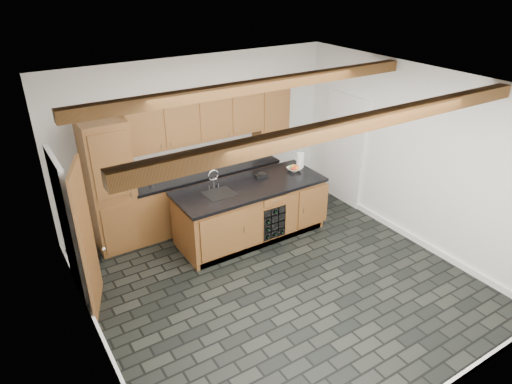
{
  "coord_description": "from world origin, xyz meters",
  "views": [
    {
      "loc": [
        -3.11,
        -4.27,
        4.11
      ],
      "look_at": [
        0.1,
        0.8,
        1.08
      ],
      "focal_mm": 32.0,
      "sensor_mm": 36.0,
      "label": 1
    }
  ],
  "objects_px": {
    "fruit_bowl": "(294,169)",
    "paper_towel": "(300,160)",
    "island": "(251,211)",
    "kitchen_scale": "(262,175)"
  },
  "relations": [
    {
      "from": "island",
      "to": "fruit_bowl",
      "type": "height_order",
      "value": "fruit_bowl"
    },
    {
      "from": "fruit_bowl",
      "to": "paper_towel",
      "type": "relative_size",
      "value": 0.94
    },
    {
      "from": "fruit_bowl",
      "to": "paper_towel",
      "type": "height_order",
      "value": "paper_towel"
    },
    {
      "from": "island",
      "to": "kitchen_scale",
      "type": "bearing_deg",
      "value": 29.53
    },
    {
      "from": "kitchen_scale",
      "to": "paper_towel",
      "type": "xyz_separation_m",
      "value": [
        0.79,
        -0.01,
        0.1
      ]
    },
    {
      "from": "island",
      "to": "fruit_bowl",
      "type": "bearing_deg",
      "value": 5.64
    },
    {
      "from": "island",
      "to": "kitchen_scale",
      "type": "height_order",
      "value": "kitchen_scale"
    },
    {
      "from": "fruit_bowl",
      "to": "paper_towel",
      "type": "xyz_separation_m",
      "value": [
        0.19,
        0.08,
        0.1
      ]
    },
    {
      "from": "kitchen_scale",
      "to": "paper_towel",
      "type": "distance_m",
      "value": 0.8
    },
    {
      "from": "island",
      "to": "paper_towel",
      "type": "bearing_deg",
      "value": 8.83
    }
  ]
}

